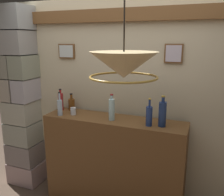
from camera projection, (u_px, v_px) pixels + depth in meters
panelled_rear_partition at (122, 99)px, 2.89m from camera, size 3.24×0.15×2.47m
stone_pillar at (22, 100)px, 3.25m from camera, size 0.46×0.40×2.41m
bar_shelf_unit at (114, 165)px, 2.82m from camera, size 1.61×0.40×1.14m
liquor_bottle_brandy at (162, 114)px, 2.42m from camera, size 0.08×0.08×0.32m
liquor_bottle_tequila at (61, 101)px, 2.99m from camera, size 0.06×0.06×0.27m
liquor_bottle_vodka at (149, 116)px, 2.44m from camera, size 0.07×0.07×0.29m
liquor_bottle_port at (72, 104)px, 3.00m from camera, size 0.08×0.08×0.21m
liquor_bottle_mezcal at (112, 109)px, 2.61m from camera, size 0.07×0.07×0.29m
liquor_bottle_vermouth at (60, 107)px, 2.79m from camera, size 0.06×0.06×0.28m
glass_tumbler_rocks at (73, 111)px, 2.82m from camera, size 0.06×0.06×0.09m
pendant_lamp at (124, 66)px, 1.73m from camera, size 0.50×0.50×0.60m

